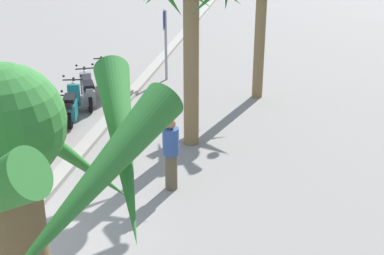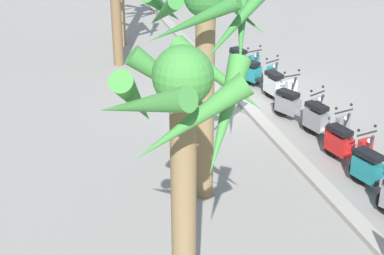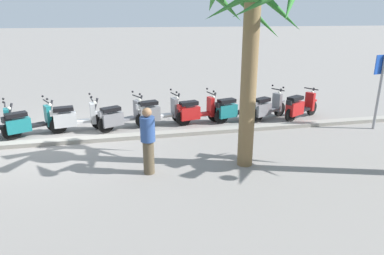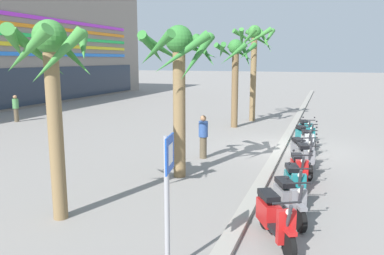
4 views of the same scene
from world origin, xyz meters
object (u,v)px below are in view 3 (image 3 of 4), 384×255
at_px(scooter_teal_mid_centre, 234,109).
at_px(crossing_sign, 380,83).
at_px(scooter_red_gap_after_mid, 196,111).
at_px(scooter_teal_lead_nearest, 28,123).
at_px(scooter_grey_last_in_row, 267,107).
at_px(pedestrian_window_shopping, 148,140).
at_px(scooter_red_tail_end, 299,107).
at_px(palm_tree_mid_walkway, 252,20).
at_px(scooter_grey_mid_front, 120,117).
at_px(scooter_grey_second_in_line, 157,112).
at_px(scooter_silver_mid_rear, 74,118).

bearing_deg(scooter_teal_mid_centre, crossing_sign, 158.08).
bearing_deg(scooter_red_gap_after_mid, scooter_teal_lead_nearest, 1.57).
bearing_deg(scooter_grey_last_in_row, crossing_sign, 150.81).
xyz_separation_m(crossing_sign, pedestrian_window_shopping, (7.54, 1.81, -0.66)).
relative_size(scooter_grey_last_in_row, scooter_teal_mid_centre, 0.91).
relative_size(scooter_red_tail_end, scooter_teal_mid_centre, 0.95).
bearing_deg(palm_tree_mid_walkway, scooter_grey_mid_front, -49.59).
xyz_separation_m(scooter_red_gap_after_mid, pedestrian_window_shopping, (1.95, 3.54, 0.39)).
relative_size(crossing_sign, pedestrian_window_shopping, 1.50).
bearing_deg(scooter_grey_second_in_line, scooter_grey_mid_front, 8.29).
height_order(scooter_red_tail_end, scooter_grey_mid_front, scooter_grey_mid_front).
relative_size(scooter_red_tail_end, scooter_teal_lead_nearest, 1.01).
bearing_deg(pedestrian_window_shopping, scooter_red_tail_end, -149.66).
bearing_deg(crossing_sign, scooter_teal_mid_centre, -21.92).
xyz_separation_m(scooter_grey_last_in_row, palm_tree_mid_walkway, (2.13, 3.53, 3.01)).
bearing_deg(crossing_sign, scooter_teal_lead_nearest, -8.27).
bearing_deg(scooter_silver_mid_rear, scooter_red_gap_after_mid, 179.61).
relative_size(scooter_teal_lead_nearest, palm_tree_mid_walkway, 0.36).
bearing_deg(scooter_silver_mid_rear, scooter_grey_second_in_line, -178.54).
bearing_deg(scooter_teal_lead_nearest, palm_tree_mid_walkway, 149.22).
xyz_separation_m(scooter_grey_last_in_row, scooter_grey_mid_front, (5.09, 0.05, -0.01)).
distance_m(scooter_teal_mid_centre, scooter_silver_mid_rear, 5.32).
relative_size(scooter_red_gap_after_mid, scooter_teal_lead_nearest, 1.02).
distance_m(scooter_red_tail_end, scooter_grey_second_in_line, 5.06).
bearing_deg(scooter_grey_second_in_line, scooter_teal_mid_centre, 177.56).
distance_m(scooter_red_tail_end, scooter_grey_last_in_row, 1.19).
xyz_separation_m(scooter_grey_last_in_row, scooter_grey_second_in_line, (3.88, -0.13, 0.02)).
relative_size(scooter_grey_second_in_line, palm_tree_mid_walkway, 0.39).
bearing_deg(palm_tree_mid_walkway, scooter_silver_mid_rear, -39.13).
xyz_separation_m(scooter_red_tail_end, scooter_grey_last_in_row, (1.17, -0.18, -0.01)).
bearing_deg(scooter_grey_second_in_line, pedestrian_window_shopping, 80.13).
height_order(scooter_teal_lead_nearest, crossing_sign, crossing_sign).
distance_m(scooter_red_gap_after_mid, pedestrian_window_shopping, 4.07).
distance_m(scooter_grey_mid_front, pedestrian_window_shopping, 3.53).
relative_size(scooter_red_gap_after_mid, scooter_grey_second_in_line, 0.95).
bearing_deg(scooter_red_gap_after_mid, scooter_teal_mid_centre, 179.23).
relative_size(scooter_teal_lead_nearest, pedestrian_window_shopping, 1.04).
relative_size(scooter_grey_last_in_row, scooter_red_gap_after_mid, 0.94).
bearing_deg(pedestrian_window_shopping, palm_tree_mid_walkway, 179.58).
height_order(scooter_grey_second_in_line, scooter_grey_mid_front, same).
distance_m(scooter_red_tail_end, scooter_grey_mid_front, 6.27).
xyz_separation_m(scooter_teal_lead_nearest, pedestrian_window_shopping, (-3.36, 3.40, 0.40)).
relative_size(scooter_red_tail_end, scooter_grey_last_in_row, 1.05).
xyz_separation_m(scooter_grey_mid_front, pedestrian_window_shopping, (-0.58, 3.46, 0.40)).
bearing_deg(scooter_teal_lead_nearest, scooter_silver_mid_rear, -172.56).
relative_size(scooter_silver_mid_rear, scooter_teal_lead_nearest, 1.06).
relative_size(scooter_grey_mid_front, scooter_silver_mid_rear, 0.97).
height_order(scooter_grey_last_in_row, scooter_teal_mid_centre, same).
height_order(scooter_red_gap_after_mid, crossing_sign, crossing_sign).
distance_m(palm_tree_mid_walkway, pedestrian_window_shopping, 3.54).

